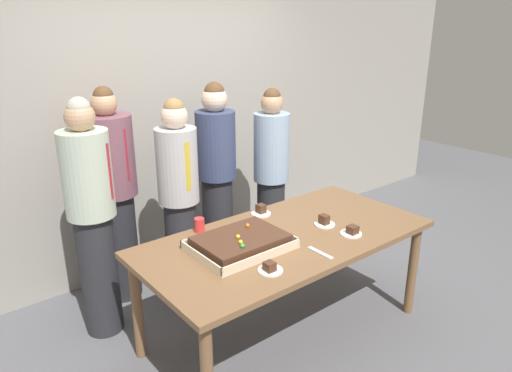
{
  "coord_description": "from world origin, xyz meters",
  "views": [
    {
      "loc": [
        -2.0,
        -2.16,
        2.19
      ],
      "look_at": [
        -0.14,
        0.15,
        1.13
      ],
      "focal_mm": 33.28,
      "sensor_mm": 36.0,
      "label": 1
    }
  ],
  "objects_px": {
    "plated_slice_far_right": "(261,211)",
    "plated_slice_near_left": "(270,268)",
    "person_serving_front": "(179,203)",
    "person_far_right_suit": "(217,176)",
    "person_green_shirt_behind": "(92,218)",
    "sheet_cake": "(241,242)",
    "plated_slice_near_right": "(352,232)",
    "person_striped_tie_right": "(271,176)",
    "cake_server_utensil": "(320,253)",
    "party_table": "(286,246)",
    "drink_cup_nearest": "(199,225)",
    "person_left_edge_reaching": "(114,195)",
    "plated_slice_far_left": "(324,222)"
  },
  "relations": [
    {
      "from": "sheet_cake",
      "to": "drink_cup_nearest",
      "type": "bearing_deg",
      "value": 99.96
    },
    {
      "from": "plated_slice_near_right",
      "to": "person_left_edge_reaching",
      "type": "xyz_separation_m",
      "value": [
        -1.06,
        1.5,
        0.08
      ]
    },
    {
      "from": "party_table",
      "to": "person_left_edge_reaching",
      "type": "xyz_separation_m",
      "value": [
        -0.7,
        1.23,
        0.18
      ]
    },
    {
      "from": "plated_slice_near_right",
      "to": "cake_server_utensil",
      "type": "relative_size",
      "value": 0.75
    },
    {
      "from": "plated_slice_far_right",
      "to": "person_left_edge_reaching",
      "type": "xyz_separation_m",
      "value": [
        -0.81,
        0.83,
        0.08
      ]
    },
    {
      "from": "person_green_shirt_behind",
      "to": "party_table",
      "type": "bearing_deg",
      "value": 11.15
    },
    {
      "from": "person_serving_front",
      "to": "person_far_right_suit",
      "type": "distance_m",
      "value": 0.64
    },
    {
      "from": "plated_slice_near_right",
      "to": "cake_server_utensil",
      "type": "bearing_deg",
      "value": -170.89
    },
    {
      "from": "plated_slice_near_left",
      "to": "plated_slice_near_right",
      "type": "bearing_deg",
      "value": 2.45
    },
    {
      "from": "person_striped_tie_right",
      "to": "person_left_edge_reaching",
      "type": "relative_size",
      "value": 0.95
    },
    {
      "from": "cake_server_utensil",
      "to": "person_serving_front",
      "type": "relative_size",
      "value": 0.12
    },
    {
      "from": "party_table",
      "to": "person_serving_front",
      "type": "height_order",
      "value": "person_serving_front"
    },
    {
      "from": "sheet_cake",
      "to": "person_far_right_suit",
      "type": "relative_size",
      "value": 0.37
    },
    {
      "from": "sheet_cake",
      "to": "person_striped_tie_right",
      "type": "relative_size",
      "value": 0.38
    },
    {
      "from": "party_table",
      "to": "person_left_edge_reaching",
      "type": "distance_m",
      "value": 1.43
    },
    {
      "from": "sheet_cake",
      "to": "plated_slice_near_right",
      "type": "height_order",
      "value": "sheet_cake"
    },
    {
      "from": "person_striped_tie_right",
      "to": "party_table",
      "type": "bearing_deg",
      "value": 14.19
    },
    {
      "from": "plated_slice_far_right",
      "to": "cake_server_utensil",
      "type": "bearing_deg",
      "value": -98.86
    },
    {
      "from": "person_serving_front",
      "to": "person_green_shirt_behind",
      "type": "relative_size",
      "value": 0.96
    },
    {
      "from": "sheet_cake",
      "to": "person_striped_tie_right",
      "type": "distance_m",
      "value": 1.29
    },
    {
      "from": "cake_server_utensil",
      "to": "person_green_shirt_behind",
      "type": "distance_m",
      "value": 1.56
    },
    {
      "from": "plated_slice_far_right",
      "to": "drink_cup_nearest",
      "type": "distance_m",
      "value": 0.53
    },
    {
      "from": "plated_slice_far_right",
      "to": "plated_slice_near_left",
      "type": "bearing_deg",
      "value": -125.91
    },
    {
      "from": "person_far_right_suit",
      "to": "person_left_edge_reaching",
      "type": "height_order",
      "value": "person_left_edge_reaching"
    },
    {
      "from": "person_green_shirt_behind",
      "to": "plated_slice_near_right",
      "type": "bearing_deg",
      "value": 12.16
    },
    {
      "from": "drink_cup_nearest",
      "to": "person_far_right_suit",
      "type": "relative_size",
      "value": 0.06
    },
    {
      "from": "plated_slice_far_right",
      "to": "cake_server_utensil",
      "type": "height_order",
      "value": "plated_slice_far_right"
    },
    {
      "from": "sheet_cake",
      "to": "person_far_right_suit",
      "type": "distance_m",
      "value": 1.21
    },
    {
      "from": "person_far_right_suit",
      "to": "person_left_edge_reaching",
      "type": "xyz_separation_m",
      "value": [
        -0.89,
        0.11,
        0.0
      ]
    },
    {
      "from": "party_table",
      "to": "plated_slice_near_right",
      "type": "xyz_separation_m",
      "value": [
        0.36,
        -0.27,
        0.1
      ]
    },
    {
      "from": "plated_slice_near_right",
      "to": "drink_cup_nearest",
      "type": "relative_size",
      "value": 1.5
    },
    {
      "from": "plated_slice_far_left",
      "to": "person_left_edge_reaching",
      "type": "relative_size",
      "value": 0.09
    },
    {
      "from": "plated_slice_near_left",
      "to": "plated_slice_far_left",
      "type": "relative_size",
      "value": 1.0
    },
    {
      "from": "drink_cup_nearest",
      "to": "person_serving_front",
      "type": "distance_m",
      "value": 0.38
    },
    {
      "from": "sheet_cake",
      "to": "person_left_edge_reaching",
      "type": "height_order",
      "value": "person_left_edge_reaching"
    },
    {
      "from": "plated_slice_near_right",
      "to": "sheet_cake",
      "type": "bearing_deg",
      "value": 156.7
    },
    {
      "from": "plated_slice_far_right",
      "to": "person_green_shirt_behind",
      "type": "bearing_deg",
      "value": 157.29
    },
    {
      "from": "person_green_shirt_behind",
      "to": "person_striped_tie_right",
      "type": "bearing_deg",
      "value": 52.43
    },
    {
      "from": "party_table",
      "to": "sheet_cake",
      "type": "distance_m",
      "value": 0.38
    },
    {
      "from": "person_far_right_suit",
      "to": "plated_slice_far_right",
      "type": "bearing_deg",
      "value": 20.28
    },
    {
      "from": "sheet_cake",
      "to": "plated_slice_near_left",
      "type": "bearing_deg",
      "value": -97.37
    },
    {
      "from": "cake_server_utensil",
      "to": "person_striped_tie_right",
      "type": "xyz_separation_m",
      "value": [
        0.63,
        1.21,
        0.07
      ]
    },
    {
      "from": "drink_cup_nearest",
      "to": "person_left_edge_reaching",
      "type": "xyz_separation_m",
      "value": [
        -0.28,
        0.8,
        0.05
      ]
    },
    {
      "from": "person_green_shirt_behind",
      "to": "drink_cup_nearest",
      "type": "bearing_deg",
      "value": 14.63
    },
    {
      "from": "sheet_cake",
      "to": "person_serving_front",
      "type": "distance_m",
      "value": 0.76
    },
    {
      "from": "sheet_cake",
      "to": "person_left_edge_reaching",
      "type": "relative_size",
      "value": 0.36
    },
    {
      "from": "person_striped_tie_right",
      "to": "plated_slice_near_left",
      "type": "bearing_deg",
      "value": 8.49
    },
    {
      "from": "plated_slice_far_left",
      "to": "person_serving_front",
      "type": "xyz_separation_m",
      "value": [
        -0.7,
        0.84,
        0.06
      ]
    },
    {
      "from": "sheet_cake",
      "to": "party_table",
      "type": "bearing_deg",
      "value": -6.38
    },
    {
      "from": "plated_slice_far_right",
      "to": "cake_server_utensil",
      "type": "relative_size",
      "value": 0.75
    }
  ]
}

